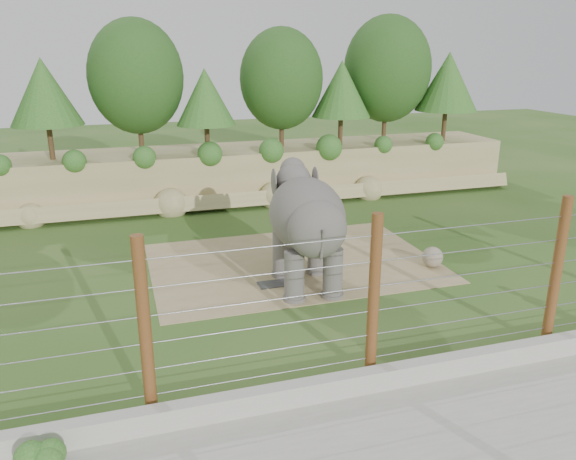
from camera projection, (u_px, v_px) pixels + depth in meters
name	position (u px, v px, depth m)	size (l,w,h in m)	color
ground	(307.00, 298.00, 17.29)	(90.00, 90.00, 0.00)	#2B5919
back_embankment	(236.00, 120.00, 27.74)	(30.00, 5.52, 8.77)	tan
dirt_patch	(293.00, 263.00, 20.15)	(10.00, 7.00, 0.02)	#A0895F
drain_grate	(273.00, 284.00, 18.27)	(1.00, 0.60, 0.03)	#262628
elephant	(306.00, 231.00, 17.63)	(1.97, 4.60, 3.72)	#5F5A55
stone_ball	(433.00, 257.00, 19.63)	(0.73, 0.73, 0.73)	gray
retaining_wall	(380.00, 378.00, 12.67)	(26.00, 0.35, 0.50)	#A8A79B
walkway	(424.00, 444.00, 10.93)	(26.00, 4.00, 0.01)	#A8A79B
barrier_fence	(374.00, 299.00, 12.58)	(20.26, 0.26, 4.00)	brown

